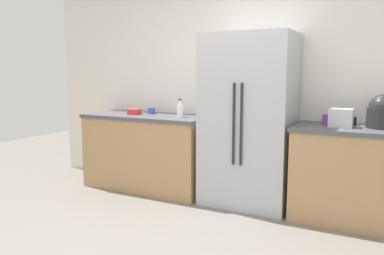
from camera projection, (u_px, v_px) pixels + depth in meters
The scene contains 11 objects.
kitchen_back_panel at pixel (250, 78), 4.44m from camera, with size 5.59×0.10×2.71m, color silver.
counter_left at pixel (148, 151), 4.77m from camera, with size 1.56×0.67×0.91m.
counter_right at pixel (358, 175), 3.67m from camera, with size 1.21×0.67×0.91m.
refrigerator at pixel (248, 121), 4.12m from camera, with size 0.94×0.64×1.82m.
toaster at pixel (341, 118), 3.65m from camera, with size 0.21×0.16×0.17m, color silver.
rice_cooker at pixel (382, 113), 3.56m from camera, with size 0.27×0.27×0.32m.
bottle_a at pixel (180, 110), 4.45m from camera, with size 0.07×0.07×0.21m.
cup_a at pixel (326, 119), 3.90m from camera, with size 0.07×0.07×0.09m, color purple.
cup_c at pixel (351, 121), 3.77m from camera, with size 0.10×0.10×0.08m, color black.
cup_d at pixel (151, 111), 4.82m from camera, with size 0.09×0.09×0.08m, color blue.
bowl_a at pixel (134, 111), 4.79m from camera, with size 0.19×0.19×0.06m, color red.
Camera 1 is at (1.48, -2.26, 1.42)m, focal length 36.24 mm.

